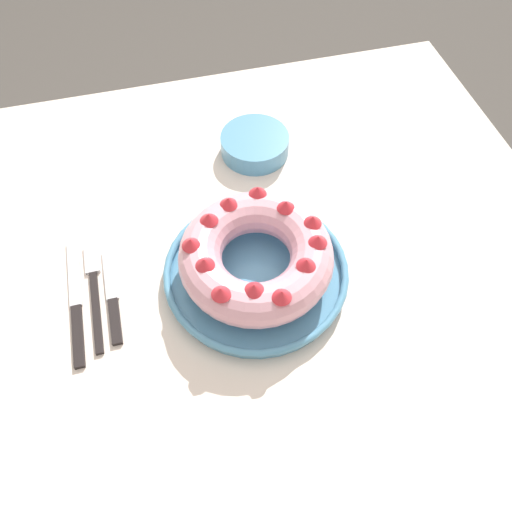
{
  "coord_description": "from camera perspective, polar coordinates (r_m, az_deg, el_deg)",
  "views": [
    {
      "loc": [
        -0.12,
        -0.44,
        1.44
      ],
      "look_at": [
        -0.01,
        -0.01,
        0.79
      ],
      "focal_mm": 35.0,
      "sensor_mm": 36.0,
      "label": 1
    }
  ],
  "objects": [
    {
      "name": "side_bowl",
      "position": [
        1.01,
        -0.14,
        12.64
      ],
      "size": [
        0.14,
        0.14,
        0.04
      ],
      "primitive_type": "cylinder",
      "color": "#518EB2",
      "rests_on": "dining_table"
    },
    {
      "name": "ground_plane",
      "position": [
        1.51,
        0.37,
        -16.5
      ],
      "size": [
        8.0,
        8.0,
        0.0
      ],
      "primitive_type": "plane",
      "color": "#4C4742"
    },
    {
      "name": "serving_knife",
      "position": [
        0.86,
        -19.84,
        -5.68
      ],
      "size": [
        0.02,
        0.24,
        0.01
      ],
      "rotation": [
        0.0,
        0.0,
        -0.03
      ],
      "color": "black",
      "rests_on": "dining_table"
    },
    {
      "name": "serving_dish",
      "position": [
        0.83,
        0.0,
        -1.9
      ],
      "size": [
        0.31,
        0.31,
        0.03
      ],
      "color": "#518EB2",
      "rests_on": "dining_table"
    },
    {
      "name": "bundt_cake",
      "position": [
        0.79,
        0.0,
        0.06
      ],
      "size": [
        0.25,
        0.25,
        0.08
      ],
      "color": "#E09EAD",
      "rests_on": "serving_dish"
    },
    {
      "name": "dining_table",
      "position": [
        0.93,
        0.58,
        -4.72
      ],
      "size": [
        1.13,
        1.08,
        0.72
      ],
      "color": "beige",
      "rests_on": "ground_plane"
    },
    {
      "name": "fork",
      "position": [
        0.87,
        -18.0,
        -3.45
      ],
      "size": [
        0.02,
        0.21,
        0.01
      ],
      "rotation": [
        0.0,
        0.0,
        -0.03
      ],
      "color": "black",
      "rests_on": "dining_table"
    },
    {
      "name": "cake_knife",
      "position": [
        0.85,
        -16.02,
        -5.0
      ],
      "size": [
        0.02,
        0.18,
        0.01
      ],
      "rotation": [
        0.0,
        0.0,
        0.1
      ],
      "color": "black",
      "rests_on": "dining_table"
    }
  ]
}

